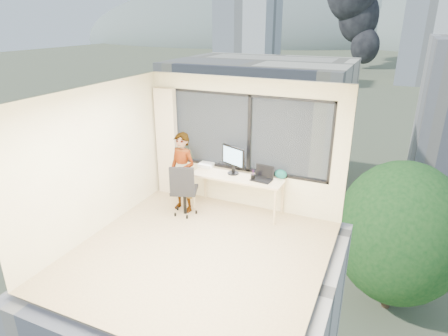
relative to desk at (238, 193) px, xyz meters
The scene contains 24 objects.
floor 1.70m from the desk, 90.00° to the right, with size 4.00×4.00×0.01m, color tan.
ceiling 2.78m from the desk, 90.00° to the right, with size 4.00×4.00×0.01m, color white.
wall_front 3.78m from the desk, 90.00° to the right, with size 4.00×0.01×2.60m, color beige.
wall_left 2.76m from the desk, 140.31° to the right, with size 0.01×4.00×2.60m, color beige.
wall_right 2.76m from the desk, 39.69° to the right, with size 0.01×4.00×2.60m, color beige.
window_wall 1.20m from the desk, 81.63° to the left, with size 3.30×0.16×1.55m, color black, non-canonical shape.
curtain 1.90m from the desk, behind, with size 0.45×0.14×2.30m, color beige.
desk is the anchor object (origin of this frame).
chair 1.06m from the desk, 148.72° to the right, with size 0.55×0.55×1.08m, color black, non-canonical shape.
person 1.16m from the desk, 158.12° to the right, with size 0.58×0.38×1.60m, color #2D2D33.
monitor 0.68m from the desk, 150.83° to the left, with size 0.57×0.12×0.57m, color black, non-canonical shape.
game_console 0.91m from the desk, 165.60° to the left, with size 0.29×0.25×0.07m, color white.
laptop 0.70m from the desk, ahead, with size 0.38×0.40×0.25m, color black, non-canonical shape.
cellphone 0.61m from the desk, ahead, with size 0.11×0.05×0.01m, color black.
pen_cup 0.55m from the desk, 10.02° to the right, with size 0.08×0.08×0.11m, color black.
handbag 0.95m from the desk, 14.75° to the left, with size 0.24×0.12×0.18m, color #0C4A4C.
exterior_ground 119.21m from the desk, 90.00° to the left, with size 400.00×400.00×0.04m, color #515B3D.
near_bldg_a 30.64m from the desk, 107.62° to the left, with size 16.00×12.00×14.00m, color beige.
far_tower_a 99.69m from the desk, 110.55° to the left, with size 14.00×14.00×28.00m, color silver.
far_tower_b 118.61m from the desk, 86.13° to the left, with size 13.00×13.00×30.00m, color silver.
far_tower_d 160.05m from the desk, 112.02° to the left, with size 16.00×14.00×22.00m, color silver.
hill_a 340.51m from the desk, 110.65° to the left, with size 288.00×216.00×90.00m, color slate.
tree_a 27.88m from the desk, 128.19° to the left, with size 7.00×7.00×8.00m, color #194B1A, non-canonical shape.
tree_b 19.51m from the desk, 76.24° to the left, with size 7.60×7.60×9.00m, color #194B1A, non-canonical shape.
Camera 1 is at (2.59, -4.80, 3.63)m, focal length 30.97 mm.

